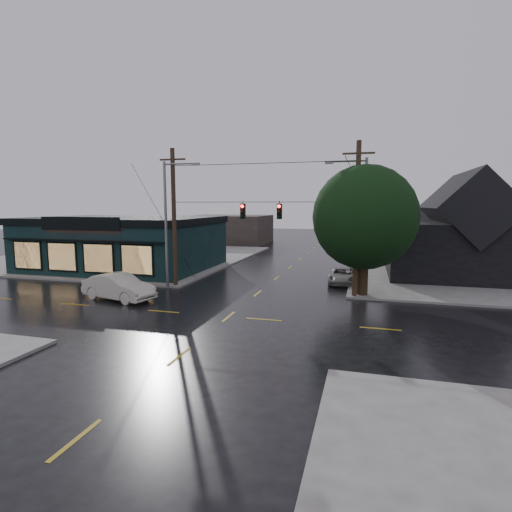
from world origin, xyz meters
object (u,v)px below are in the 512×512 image
(corner_tree, at_px, (365,217))
(utility_pole_nw, at_px, (176,287))
(utility_pole_ne, at_px, (354,298))
(sedan_cream, at_px, (119,287))
(suv_silver, at_px, (343,276))

(corner_tree, height_order, utility_pole_nw, corner_tree)
(utility_pole_ne, xyz_separation_m, sedan_cream, (-14.68, -4.67, 0.84))
(utility_pole_ne, height_order, sedan_cream, utility_pole_ne)
(utility_pole_ne, bearing_deg, utility_pole_nw, 180.00)
(utility_pole_nw, bearing_deg, sedan_cream, -109.75)
(corner_tree, distance_m, utility_pole_ne, 5.34)
(utility_pole_nw, height_order, utility_pole_ne, same)
(utility_pole_nw, relative_size, utility_pole_ne, 1.00)
(corner_tree, xyz_separation_m, utility_pole_nw, (-13.50, -0.50, -5.29))
(utility_pole_nw, bearing_deg, corner_tree, 2.12)
(utility_pole_ne, relative_size, sedan_cream, 1.99)
(utility_pole_ne, distance_m, sedan_cream, 15.43)
(utility_pole_ne, bearing_deg, corner_tree, 45.00)
(suv_silver, bearing_deg, sedan_cream, -145.19)
(utility_pole_nw, height_order, sedan_cream, utility_pole_nw)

